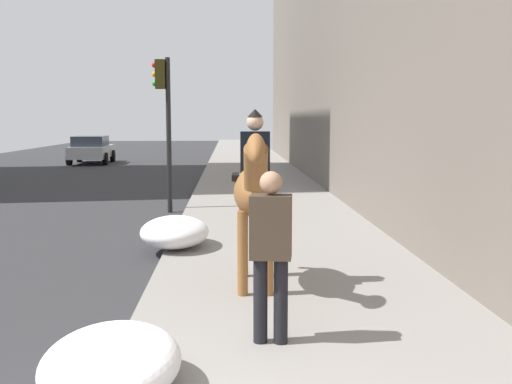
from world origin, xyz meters
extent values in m
ellipsoid|color=brown|center=(4.26, -1.44, 1.38)|extent=(1.52, 0.61, 0.66)
cylinder|color=brown|center=(3.81, -1.58, 0.65)|extent=(0.13, 0.13, 1.06)
cylinder|color=brown|center=(3.82, -1.26, 0.65)|extent=(0.13, 0.13, 1.06)
cylinder|color=brown|center=(4.71, -1.61, 0.65)|extent=(0.13, 0.13, 1.06)
cylinder|color=brown|center=(4.72, -1.29, 0.65)|extent=(0.13, 0.13, 1.06)
cylinder|color=brown|center=(3.49, -1.41, 1.73)|extent=(0.64, 0.30, 0.68)
ellipsoid|color=brown|center=(3.28, -1.40, 1.98)|extent=(0.63, 0.24, 0.49)
cylinder|color=black|center=(4.97, -1.46, 1.28)|extent=(0.29, 0.11, 0.55)
cube|color=black|center=(4.31, -1.44, 1.56)|extent=(0.46, 0.61, 0.08)
cube|color=black|center=(4.31, -1.44, 1.88)|extent=(0.29, 0.39, 0.55)
sphere|color=#D8AD8C|center=(4.31, -1.44, 2.27)|extent=(0.22, 0.22, 0.22)
cone|color=black|center=(4.31, -1.44, 2.39)|extent=(0.21, 0.21, 0.10)
cylinder|color=black|center=(2.23, -1.40, 0.54)|extent=(0.14, 0.14, 0.85)
cylinder|color=black|center=(2.20, -1.60, 0.54)|extent=(0.14, 0.14, 0.85)
cube|color=#3F3326|center=(2.21, -1.50, 1.28)|extent=(0.31, 0.43, 0.62)
sphere|color=tan|center=(2.21, -1.50, 1.71)|extent=(0.22, 0.22, 0.22)
cube|color=#B7BABF|center=(27.91, 6.09, 0.62)|extent=(3.96, 1.93, 0.60)
cube|color=#262D38|center=(27.68, 6.08, 1.18)|extent=(2.20, 1.65, 0.52)
cylinder|color=black|center=(29.08, 7.03, 0.32)|extent=(0.65, 0.25, 0.64)
cylinder|color=black|center=(29.16, 5.25, 0.32)|extent=(0.65, 0.25, 0.64)
cylinder|color=black|center=(26.67, 6.93, 0.32)|extent=(0.65, 0.25, 0.64)
cylinder|color=black|center=(26.75, 5.15, 0.32)|extent=(0.65, 0.25, 0.64)
cylinder|color=black|center=(11.28, 0.39, 1.89)|extent=(0.12, 0.12, 3.79)
cube|color=#2D280C|center=(11.28, 0.57, 3.39)|extent=(0.20, 0.24, 0.70)
sphere|color=red|center=(11.28, 0.70, 3.61)|extent=(0.14, 0.14, 0.14)
sphere|color=orange|center=(11.28, 0.70, 3.39)|extent=(0.14, 0.14, 0.14)
sphere|color=green|center=(11.28, 0.70, 3.17)|extent=(0.14, 0.14, 0.14)
ellipsoid|color=white|center=(1.18, -0.15, 0.37)|extent=(1.45, 1.11, 0.50)
ellipsoid|color=white|center=(6.70, -0.15, 0.38)|extent=(1.53, 1.17, 0.53)
camera|label=1|loc=(-3.44, -1.11, 2.32)|focal=41.82mm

